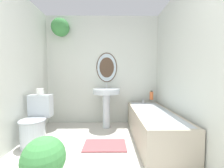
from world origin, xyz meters
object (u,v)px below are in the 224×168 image
at_px(toilet, 35,124).
at_px(shampoo_bottle, 151,95).
at_px(pedestal_sink, 106,98).
at_px(toilet_paper_roll, 40,92).
at_px(potted_plant, 44,160).
at_px(bathtub, 153,125).

distance_m(toilet, shampoo_bottle, 2.22).
distance_m(pedestal_sink, toilet_paper_roll, 1.22).
bearing_deg(potted_plant, toilet, 122.61).
distance_m(toilet, toilet_paper_roll, 0.52).
relative_size(bathtub, toilet_paper_roll, 14.73).
bearing_deg(shampoo_bottle, pedestal_sink, -173.76).
distance_m(toilet, bathtub, 1.90).
height_order(potted_plant, toilet_paper_roll, toilet_paper_roll).
relative_size(potted_plant, toilet_paper_roll, 4.50).
height_order(bathtub, shampoo_bottle, shampoo_bottle).
distance_m(toilet, pedestal_sink, 1.32).
bearing_deg(pedestal_sink, potted_plant, -109.60).
xyz_separation_m(toilet, shampoo_bottle, (2.05, 0.78, 0.34)).
xyz_separation_m(pedestal_sink, bathtub, (0.80, -0.55, -0.36)).
height_order(bathtub, toilet_paper_roll, toilet_paper_roll).
bearing_deg(pedestal_sink, shampoo_bottle, 6.24).
distance_m(bathtub, potted_plant, 1.67).
xyz_separation_m(toilet, pedestal_sink, (1.09, 0.68, 0.30)).
bearing_deg(bathtub, toilet, -175.95).
distance_m(pedestal_sink, shampoo_bottle, 0.97).
relative_size(toilet, bathtub, 0.47).
height_order(toilet, pedestal_sink, pedestal_sink).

